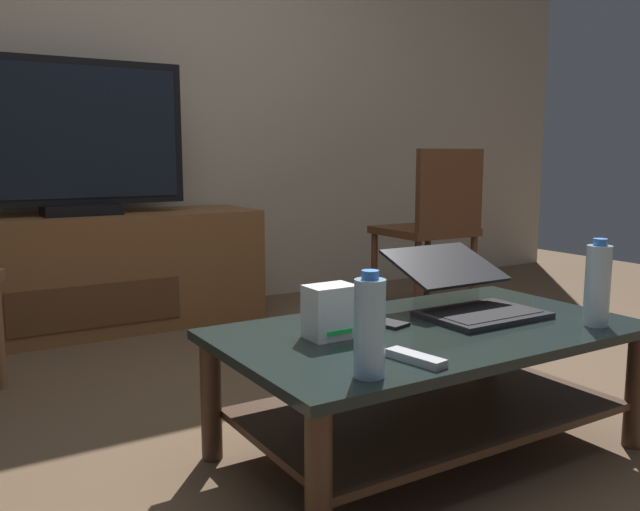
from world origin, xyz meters
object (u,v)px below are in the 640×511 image
coffee_table (429,366)px  water_bottle_near (598,285)px  media_cabinet (84,273)px  cell_phone (384,322)px  dining_chair (434,222)px  router_box (330,312)px  tv_remote (416,358)px  water_bottle_far (370,327)px  television (78,140)px  laptop (467,294)px

coffee_table → water_bottle_near: size_ratio=4.75×
media_cabinet → cell_phone: bearing=-76.4°
dining_chair → router_box: size_ratio=6.25×
coffee_table → dining_chair: bearing=48.5°
media_cabinet → tv_remote: (0.30, -2.19, 0.10)m
tv_remote → media_cabinet: bearing=87.7°
coffee_table → water_bottle_far: bearing=-147.3°
water_bottle_far → tv_remote: 0.19m
media_cabinet → tv_remote: size_ratio=11.01×
cell_phone → water_bottle_near: bearing=-48.1°
dining_chair → water_bottle_near: (-0.68, -1.49, -0.02)m
water_bottle_near → tv_remote: (-0.67, 0.00, -0.11)m
cell_phone → router_box: bearing=175.1°
coffee_table → media_cabinet: bearing=105.5°
coffee_table → tv_remote: (-0.25, -0.23, 0.13)m
coffee_table → tv_remote: 0.36m
coffee_table → television: 2.13m
coffee_table → dining_chair: 1.69m
water_bottle_far → cell_phone: water_bottle_far is taller
router_box → water_bottle_near: bearing=-22.1°
television → dining_chair: 1.84m
television → media_cabinet: bearing=90.0°
media_cabinet → cell_phone: size_ratio=12.59×
media_cabinet → water_bottle_near: water_bottle_near is taller
television → water_bottle_near: bearing=-66.0°
television → cell_phone: (0.45, -1.84, -0.56)m
television → water_bottle_near: size_ratio=4.03×
television → laptop: size_ratio=2.43×
laptop → water_bottle_near: size_ratio=1.66×
water_bottle_near → cell_phone: bearing=147.1°
media_cabinet → water_bottle_far: bearing=-86.4°
dining_chair → tv_remote: (-1.35, -1.48, -0.13)m
television → laptop: 2.08m
television → router_box: 1.96m
water_bottle_far → media_cabinet: bearing=93.6°
dining_chair → router_box: (-1.41, -1.19, -0.07)m
tv_remote → dining_chair: bearing=37.6°
router_box → cell_phone: size_ratio=1.03×
television → cell_phone: television is taller
router_box → cell_phone: bearing=10.2°
coffee_table → router_box: (-0.30, 0.06, 0.19)m
dining_chair → router_box: bearing=-139.8°
television → cell_phone: 1.98m
coffee_table → water_bottle_near: (0.43, -0.24, 0.24)m
media_cabinet → television: television is taller
coffee_table → laptop: size_ratio=2.86×
water_bottle_near → cell_phone: 0.63m
television → tv_remote: television is taller
media_cabinet → dining_chair: dining_chair is taller
media_cabinet → router_box: bearing=-82.8°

